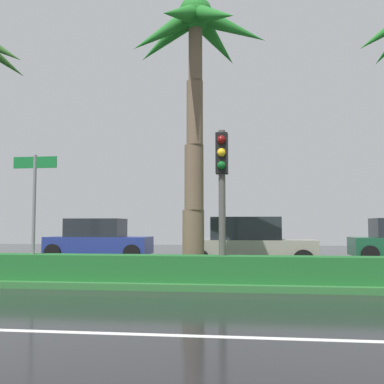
% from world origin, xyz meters
% --- Properties ---
extents(ground_plane, '(90.00, 42.00, 0.10)m').
position_xyz_m(ground_plane, '(0.00, 9.00, -0.05)').
color(ground_plane, black).
extents(median_strip, '(85.50, 4.00, 0.15)m').
position_xyz_m(median_strip, '(0.00, 8.00, 0.07)').
color(median_strip, '#2D6B33').
rests_on(median_strip, ground_plane).
extents(median_hedge, '(76.50, 0.70, 0.60)m').
position_xyz_m(median_hedge, '(0.00, 6.60, 0.45)').
color(median_hedge, '#1E6028').
rests_on(median_hedge, median_strip).
extents(palm_tree_centre, '(3.78, 3.87, 7.30)m').
position_xyz_m(palm_tree_centre, '(3.79, 7.75, 5.80)').
color(palm_tree_centre, brown).
rests_on(palm_tree_centre, median_strip).
extents(traffic_signal_median_right, '(0.28, 0.43, 3.53)m').
position_xyz_m(traffic_signal_median_right, '(4.55, 6.70, 2.58)').
color(traffic_signal_median_right, '#4C4C47').
rests_on(traffic_signal_median_right, median_strip).
extents(street_name_sign, '(1.10, 0.08, 3.00)m').
position_xyz_m(street_name_sign, '(0.02, 6.53, 2.08)').
color(street_name_sign, slate).
rests_on(street_name_sign, median_strip).
extents(car_in_traffic_second, '(4.30, 2.02, 1.72)m').
position_xyz_m(car_in_traffic_second, '(-1.23, 14.96, 0.83)').
color(car_in_traffic_second, navy).
rests_on(car_in_traffic_second, ground_plane).
extents(car_in_traffic_third, '(4.30, 2.02, 1.72)m').
position_xyz_m(car_in_traffic_third, '(5.13, 11.85, 0.83)').
color(car_in_traffic_third, gray).
rests_on(car_in_traffic_third, ground_plane).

